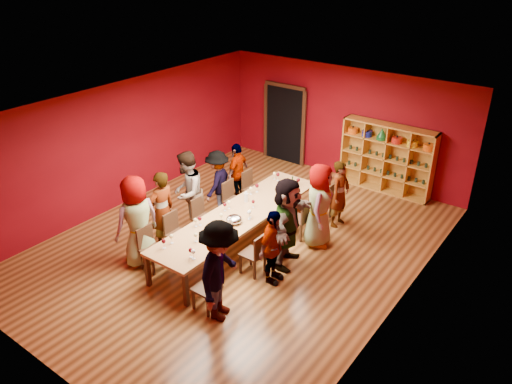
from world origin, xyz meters
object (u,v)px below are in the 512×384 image
Objects in this scene: chair_person_right_1 at (256,252)px; chair_person_right_3 at (302,217)px; person_right_4 at (340,194)px; person_right_3 at (319,205)px; chair_person_left_3 at (232,197)px; person_right_2 at (287,223)px; wine_bottle at (292,184)px; chair_person_right_4 at (324,200)px; chair_person_right_2 at (275,238)px; person_right_0 at (220,271)px; person_left_1 at (162,210)px; person_left_0 at (137,221)px; shelving_unit at (387,155)px; chair_person_left_1 at (175,231)px; chair_person_left_2 at (202,215)px; chair_person_left_0 at (150,246)px; person_left_3 at (218,182)px; person_right_1 at (273,247)px; person_left_2 at (187,192)px; spittoon_bowl at (234,219)px; tasting_table at (240,216)px; chair_person_right_0 at (210,287)px; chair_person_left_4 at (251,186)px; person_left_4 at (238,172)px.

chair_person_right_1 and chair_person_right_3 have the same top height.
chair_person_right_1 is 0.57× the size of person_right_4.
person_right_3 reaches higher than chair_person_right_3.
person_right_2 is (2.10, -0.86, 0.45)m from chair_person_left_3.
wine_bottle is at bearing 105.97° from chair_person_right_1.
chair_person_right_3 is at bearing 5.22° from chair_person_left_3.
person_right_2 is 2.12× the size of chair_person_right_4.
person_right_2 reaches higher than chair_person_right_2.
chair_person_right_4 is at bearing 32.29° from chair_person_left_3.
person_right_0 is 1.01× the size of person_right_3.
person_left_0 is at bearing 10.30° from person_left_1.
chair_person_right_4 is at bearing -0.27° from person_right_3.
shelving_unit reaches higher than chair_person_left_1.
chair_person_left_2 is 1.00× the size of chair_person_right_1.
chair_person_left_1 is at bearing 90.00° from chair_person_left_0.
wine_bottle reaches higher than chair_person_left_2.
chair_person_left_0 is at bearing -6.33° from person_left_3.
person_right_0 is 1.36m from person_right_1.
person_right_0 is at bearing 29.16° from person_left_2.
person_left_0 is 2.13× the size of chair_person_right_2.
person_left_0 is at bearing -134.95° from spittoon_bowl.
chair_person_left_1 is 1.00× the size of chair_person_right_2.
person_right_1 is at bearing -14.03° from spittoon_bowl.
chair_person_right_2 is at bearing -90.00° from chair_person_right_4.
person_right_3 is at bearing -21.80° from person_right_0.
tasting_table is 1.26m from chair_person_left_3.
chair_person_left_1 is at bearing -132.05° from tasting_table.
tasting_table is 5.06× the size of chair_person_right_3.
person_left_2 is 2.64m from person_right_1.
person_left_3 reaches higher than chair_person_left_0.
spittoon_bowl is at bearing 31.19° from chair_person_left_1.
chair_person_left_2 reaches higher than tasting_table.
person_left_1 reaches higher than chair_person_right_1.
person_right_1 is at bearing 44.59° from person_left_3.
person_right_3 is (2.22, 2.03, 0.43)m from chair_person_left_1.
chair_person_right_0 is 2.78× the size of wine_bottle.
chair_person_right_4 is (0.00, 2.65, 0.00)m from chair_person_right_1.
person_right_4 is (2.59, 2.20, -0.15)m from person_left_2.
shelving_unit is 4.98m from person_right_1.
chair_person_left_4 is at bearing 90.00° from chair_person_left_0.
chair_person_right_0 is (2.16, -0.99, -0.37)m from person_left_1.
person_left_3 is at bearing 146.11° from chair_person_right_1.
person_left_4 is at bearing 43.12° from person_right_1.
person_right_1 reaches higher than chair_person_right_0.
chair_person_left_3 is at bearing 90.00° from chair_person_left_0.
person_left_0 is (-0.29, -0.00, 0.45)m from chair_person_left_0.
shelving_unit is 6.57m from person_left_0.
chair_person_right_4 is at bearing 72.19° from spittoon_bowl.
person_right_4 is at bearing 98.16° from person_left_3.
person_left_3 is 1.74× the size of chair_person_right_3.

